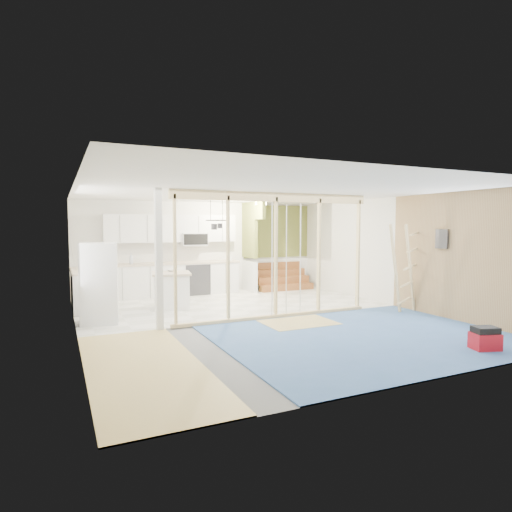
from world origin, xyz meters
name	(u,v)px	position (x,y,z in m)	size (l,w,h in m)	color
room	(263,256)	(0.00, 0.00, 1.30)	(7.01, 8.01, 2.61)	slate
floor_overlays	(264,318)	(0.07, 0.06, 0.01)	(7.00, 8.00, 0.03)	white
stud_frame	(252,242)	(-0.24, 0.00, 1.59)	(4.66, 0.14, 2.60)	#EDDA91
base_cabinets	(150,282)	(-1.61, 3.36, 0.47)	(4.45, 2.24, 0.93)	white
upper_cabinets	(174,230)	(-0.84, 3.82, 1.82)	(3.60, 0.41, 0.85)	white
green_partition	(271,258)	(2.04, 3.66, 0.94)	(2.25, 1.51, 2.60)	olive
pot_rack	(217,223)	(-0.31, 1.89, 2.00)	(0.52, 0.52, 0.72)	black
sheathing_panel	(468,258)	(3.48, -2.00, 1.30)	(0.02, 4.00, 2.60)	tan
electrical_panel	(442,239)	(3.43, -1.40, 1.65)	(0.04, 0.30, 0.40)	#3B3B40
ceiling_light	(261,204)	(1.40, 3.00, 2.54)	(0.32, 0.32, 0.08)	#FFEABF
fridge	(100,284)	(-3.04, 1.03, 0.79)	(0.77, 0.75, 1.59)	white
island	(171,291)	(-1.40, 1.96, 0.42)	(1.01, 1.01, 0.85)	white
bowl	(172,270)	(-1.34, 2.11, 0.87)	(0.23, 0.23, 0.06)	silver
soap_bottle_a	(131,259)	(-2.03, 3.67, 1.07)	(0.11, 0.11, 0.28)	silver
soap_bottle_b	(230,257)	(0.70, 3.60, 1.03)	(0.09, 0.09, 0.19)	silver
toolbox	(485,339)	(2.16, -3.40, 0.18)	(0.46, 0.40, 0.37)	maroon
ladder	(405,268)	(3.12, -0.70, 0.99)	(1.04, 0.14, 1.94)	#D9BF85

